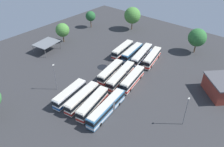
{
  "coord_description": "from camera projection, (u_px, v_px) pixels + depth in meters",
  "views": [
    {
      "loc": [
        45.84,
        37.53,
        41.5
      ],
      "look_at": [
        0.38,
        -1.37,
        1.56
      ],
      "focal_mm": 36.17,
      "sensor_mm": 36.0,
      "label": 1
    }
  ],
  "objects": [
    {
      "name": "ground_plane",
      "position": [
        116.0,
        79.0,
        72.31
      ],
      "size": [
        110.0,
        110.0,
        0.0
      ],
      "primitive_type": "plane",
      "color": "#333335"
    },
    {
      "name": "bus_row0_slot0",
      "position": [
        123.0,
        50.0,
        84.85
      ],
      "size": [
        12.24,
        4.25,
        3.56
      ],
      "color": "silver",
      "rests_on": "ground_plane"
    },
    {
      "name": "bus_row0_slot1",
      "position": [
        132.0,
        53.0,
        82.89
      ],
      "size": [
        12.38,
        4.31,
        3.56
      ],
      "color": "teal",
      "rests_on": "ground_plane"
    },
    {
      "name": "bus_row0_slot2",
      "position": [
        142.0,
        55.0,
        81.49
      ],
      "size": [
        14.59,
        5.49,
        3.56
      ],
      "color": "silver",
      "rests_on": "ground_plane"
    },
    {
      "name": "bus_row0_slot3",
      "position": [
        152.0,
        58.0,
        79.78
      ],
      "size": [
        12.63,
        5.13,
        3.56
      ],
      "color": "silver",
      "rests_on": "ground_plane"
    },
    {
      "name": "bus_row1_slot1",
      "position": [
        110.0,
        72.0,
        72.17
      ],
      "size": [
        12.31,
        4.66,
        3.56
      ],
      "color": "silver",
      "rests_on": "ground_plane"
    },
    {
      "name": "bus_row1_slot2",
      "position": [
        121.0,
        76.0,
        70.32
      ],
      "size": [
        14.6,
        5.3,
        3.56
      ],
      "color": "silver",
      "rests_on": "ground_plane"
    },
    {
      "name": "bus_row1_slot3",
      "position": [
        132.0,
        79.0,
        68.82
      ],
      "size": [
        12.31,
        4.66,
        3.56
      ],
      "color": "silver",
      "rests_on": "ground_plane"
    },
    {
      "name": "bus_row2_slot0",
      "position": [
        70.0,
        94.0,
        62.77
      ],
      "size": [
        11.95,
        4.35,
        3.56
      ],
      "color": "silver",
      "rests_on": "ground_plane"
    },
    {
      "name": "bus_row2_slot1",
      "position": [
        82.0,
        98.0,
        61.39
      ],
      "size": [
        12.69,
        4.49,
        3.56
      ],
      "color": "silver",
      "rests_on": "ground_plane"
    },
    {
      "name": "bus_row2_slot2",
      "position": [
        93.0,
        104.0,
        59.44
      ],
      "size": [
        12.47,
        5.04,
        3.56
      ],
      "color": "silver",
      "rests_on": "ground_plane"
    },
    {
      "name": "bus_row2_slot3",
      "position": [
        107.0,
        108.0,
        58.02
      ],
      "size": [
        14.6,
        4.48,
        3.56
      ],
      "color": "teal",
      "rests_on": "ground_plane"
    },
    {
      "name": "depot_building",
      "position": [
        222.0,
        87.0,
        64.28
      ],
      "size": [
        12.46,
        12.53,
        5.01
      ],
      "color": "maroon",
      "rests_on": "ground_plane"
    },
    {
      "name": "maintenance_shelter",
      "position": [
        46.0,
        43.0,
        86.07
      ],
      "size": [
        9.79,
        8.15,
        3.55
      ],
      "color": "slate",
      "rests_on": "ground_plane"
    },
    {
      "name": "lamp_post_mid_lot",
      "position": [
        55.0,
        76.0,
        65.05
      ],
      "size": [
        0.56,
        0.28,
        8.63
      ],
      "color": "slate",
      "rests_on": "ground_plane"
    },
    {
      "name": "lamp_post_by_building",
      "position": [
        186.0,
        110.0,
        53.37
      ],
      "size": [
        0.56,
        0.28,
        8.34
      ],
      "color": "slate",
      "rests_on": "ground_plane"
    },
    {
      "name": "tree_northwest",
      "position": [
        132.0,
        15.0,
        102.24
      ],
      "size": [
        7.41,
        7.41,
        10.4
      ],
      "color": "brown",
      "rests_on": "ground_plane"
    },
    {
      "name": "tree_north_edge",
      "position": [
        62.0,
        30.0,
        92.04
      ],
      "size": [
        5.59,
        5.59,
        7.99
      ],
      "color": "brown",
      "rests_on": "ground_plane"
    },
    {
      "name": "tree_south_edge",
      "position": [
        91.0,
        16.0,
        104.97
      ],
      "size": [
        4.62,
        4.62,
        7.79
      ],
      "color": "brown",
      "rests_on": "ground_plane"
    },
    {
      "name": "tree_northeast",
      "position": [
        197.0,
        38.0,
        83.61
      ],
      "size": [
        6.71,
        6.71,
        9.56
      ],
      "color": "brown",
      "rests_on": "ground_plane"
    },
    {
      "name": "puddle_near_shelter",
      "position": [
        102.0,
        67.0,
        78.03
      ],
      "size": [
        3.69,
        3.69,
        0.01
      ],
      "primitive_type": "cylinder",
      "color": "black",
      "rests_on": "ground_plane"
    },
    {
      "name": "puddle_front_lane",
      "position": [
        122.0,
        66.0,
        78.55
      ],
      "size": [
        3.77,
        3.77,
        0.01
      ],
      "primitive_type": "cylinder",
      "color": "black",
      "rests_on": "ground_plane"
    }
  ]
}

